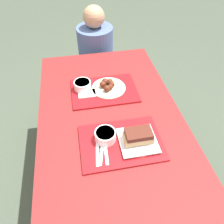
# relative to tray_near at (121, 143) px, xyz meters

# --- Properties ---
(ground_plane) EXTENTS (12.00, 12.00, 0.00)m
(ground_plane) POSITION_rel_tray_near_xyz_m (-0.02, 0.24, -0.78)
(ground_plane) COLOR #424C3D
(picnic_table) EXTENTS (0.87, 1.45, 0.78)m
(picnic_table) POSITION_rel_tray_near_xyz_m (-0.02, 0.24, -0.11)
(picnic_table) COLOR maroon
(picnic_table) RESTS_ON ground_plane
(picnic_bench_far) EXTENTS (0.83, 0.28, 0.44)m
(picnic_bench_far) POSITION_rel_tray_near_xyz_m (-0.02, 1.18, -0.41)
(picnic_bench_far) COLOR maroon
(picnic_bench_far) RESTS_ON ground_plane
(tray_near) EXTENTS (0.44, 0.31, 0.01)m
(tray_near) POSITION_rel_tray_near_xyz_m (0.00, 0.00, 0.00)
(tray_near) COLOR #B21419
(tray_near) RESTS_ON picnic_table
(tray_far) EXTENTS (0.44, 0.31, 0.01)m
(tray_far) POSITION_rel_tray_near_xyz_m (-0.02, 0.45, 0.00)
(tray_far) COLOR #B21419
(tray_far) RESTS_ON picnic_table
(bowl_coleslaw_near) EXTENTS (0.12, 0.12, 0.06)m
(bowl_coleslaw_near) POSITION_rel_tray_near_xyz_m (-0.08, 0.04, 0.04)
(bowl_coleslaw_near) COLOR white
(bowl_coleslaw_near) RESTS_ON tray_near
(brisket_sandwich_plate) EXTENTS (0.20, 0.20, 0.09)m
(brisket_sandwich_plate) POSITION_rel_tray_near_xyz_m (0.09, -0.02, 0.04)
(brisket_sandwich_plate) COLOR beige
(brisket_sandwich_plate) RESTS_ON tray_near
(plastic_fork_near) EXTENTS (0.06, 0.17, 0.00)m
(plastic_fork_near) POSITION_rel_tray_near_xyz_m (-0.11, -0.04, 0.01)
(plastic_fork_near) COLOR white
(plastic_fork_near) RESTS_ON tray_near
(plastic_knife_near) EXTENTS (0.03, 0.17, 0.00)m
(plastic_knife_near) POSITION_rel_tray_near_xyz_m (-0.09, -0.04, 0.01)
(plastic_knife_near) COLOR white
(plastic_knife_near) RESTS_ON tray_near
(plastic_spoon_near) EXTENTS (0.04, 0.17, 0.00)m
(plastic_spoon_near) POSITION_rel_tray_near_xyz_m (-0.13, -0.04, 0.01)
(plastic_spoon_near) COLOR white
(plastic_spoon_near) RESTS_ON tray_near
(condiment_packet) EXTENTS (0.04, 0.03, 0.01)m
(condiment_packet) POSITION_rel_tray_near_xyz_m (-0.01, 0.07, 0.01)
(condiment_packet) COLOR teal
(condiment_packet) RESTS_ON tray_near
(bowl_coleslaw_far) EXTENTS (0.12, 0.12, 0.06)m
(bowl_coleslaw_far) POSITION_rel_tray_near_xyz_m (-0.16, 0.49, 0.04)
(bowl_coleslaw_far) COLOR white
(bowl_coleslaw_far) RESTS_ON tray_far
(wings_plate_far) EXTENTS (0.23, 0.23, 0.06)m
(wings_plate_far) POSITION_rel_tray_near_xyz_m (0.01, 0.47, 0.02)
(wings_plate_far) COLOR beige
(wings_plate_far) RESTS_ON tray_far
(napkin_far) EXTENTS (0.12, 0.08, 0.01)m
(napkin_far) POSITION_rel_tray_near_xyz_m (-0.14, 0.43, 0.01)
(napkin_far) COLOR white
(napkin_far) RESTS_ON tray_far
(person_seated_across) EXTENTS (0.33, 0.33, 0.65)m
(person_seated_across) POSITION_rel_tray_near_xyz_m (0.01, 1.18, -0.07)
(person_seated_across) COLOR #4C6093
(person_seated_across) RESTS_ON picnic_bench_far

